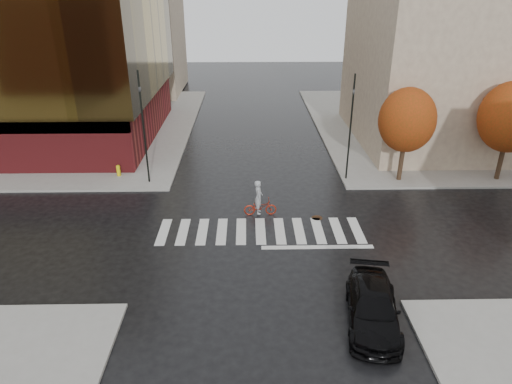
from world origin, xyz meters
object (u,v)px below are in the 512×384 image
(sedan, at_px, (373,307))
(fire_hydrant, at_px, (118,170))
(traffic_light_ne, at_px, (351,121))
(cyclist, at_px, (260,203))
(traffic_light_nw, at_px, (143,120))

(sedan, relative_size, fire_hydrant, 6.20)
(traffic_light_ne, bearing_deg, sedan, 95.07)
(sedan, relative_size, traffic_light_ne, 0.69)
(cyclist, xyz_separation_m, traffic_light_ne, (6.30, 5.18, 3.57))
(sedan, bearing_deg, fire_hydrant, 141.80)
(sedan, distance_m, traffic_light_ne, 15.38)
(cyclist, bearing_deg, traffic_light_nw, 55.14)
(traffic_light_ne, bearing_deg, traffic_light_nw, 13.68)
(cyclist, height_order, traffic_light_ne, traffic_light_ne)
(cyclist, relative_size, fire_hydrant, 2.75)
(cyclist, xyz_separation_m, traffic_light_nw, (-7.61, 4.85, 3.80))
(sedan, xyz_separation_m, fire_hydrant, (-14.41, 15.63, -0.13))
(sedan, relative_size, cyclist, 2.25)
(cyclist, height_order, traffic_light_nw, traffic_light_nw)
(sedan, bearing_deg, cyclist, 123.66)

